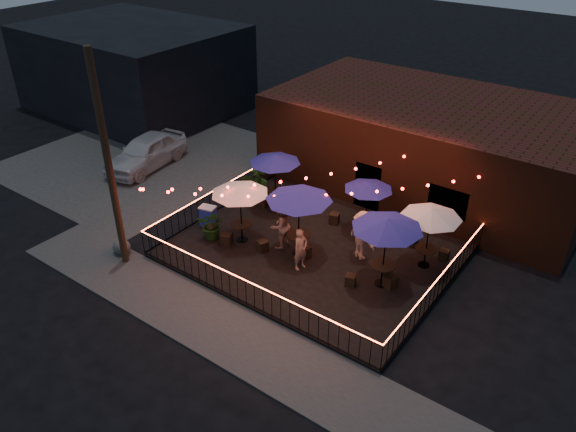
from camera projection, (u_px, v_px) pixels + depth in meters
name	position (u px, v px, depth m)	size (l,w,h in m)	color
ground	(282.00, 279.00, 20.12)	(110.00, 110.00, 0.00)	black
patio	(314.00, 252.00, 21.47)	(10.00, 8.00, 0.15)	black
sidewalk	(222.00, 329.00, 17.86)	(18.00, 2.50, 0.05)	#3F3D3A
parking_lot	(143.00, 157.00, 28.98)	(11.00, 12.00, 0.02)	#3F3D3A
brick_building	(431.00, 144.00, 25.51)	(14.00, 8.00, 4.00)	#3D1E10
background_building	(134.00, 68.00, 34.21)	(12.00, 9.00, 5.00)	black
utility_pole	(109.00, 165.00, 19.01)	(0.26, 0.26, 8.00)	#342315
fence_front	(246.00, 293.00, 18.40)	(10.00, 0.04, 1.04)	black
fence_left	(216.00, 201.00, 23.71)	(0.04, 8.00, 1.04)	black
fence_right	(439.00, 288.00, 18.63)	(0.04, 8.00, 1.04)	black
festoon_lights	(288.00, 191.00, 20.52)	(10.02, 8.72, 1.32)	red
cafe_table_0	(240.00, 190.00, 20.91)	(2.75, 2.75, 2.44)	black
cafe_table_1	(275.00, 159.00, 23.28)	(2.89, 2.89, 2.40)	black
cafe_table_2	(299.00, 196.00, 20.02)	(3.03, 3.03, 2.70)	black
cafe_table_3	(368.00, 186.00, 21.75)	(2.20, 2.20, 2.13)	black
cafe_table_4	(387.00, 225.00, 18.40)	(2.89, 2.89, 2.67)	black
cafe_table_5	(431.00, 214.00, 19.48)	(2.84, 2.84, 2.39)	black
bistro_chair_0	(211.00, 231.00, 22.17)	(0.39, 0.39, 0.47)	black
bistro_chair_1	(227.00, 239.00, 21.65)	(0.40, 0.40, 0.47)	black
bistro_chair_2	(263.00, 201.00, 24.27)	(0.38, 0.38, 0.45)	black
bistro_chair_3	(278.00, 207.00, 23.82)	(0.42, 0.42, 0.49)	black
bistro_chair_4	(263.00, 246.00, 21.30)	(0.37, 0.37, 0.43)	black
bistro_chair_5	(304.00, 252.00, 20.90)	(0.42, 0.42, 0.49)	black
bistro_chair_6	(334.00, 218.00, 23.03)	(0.37, 0.37, 0.44)	black
bistro_chair_7	(373.00, 235.00, 21.92)	(0.41, 0.41, 0.49)	black
bistro_chair_8	(350.00, 280.00, 19.51)	(0.34, 0.34, 0.41)	black
bistro_chair_9	(390.00, 282.00, 19.37)	(0.40, 0.40, 0.48)	black
bistro_chair_10	(412.00, 240.00, 21.62)	(0.38, 0.38, 0.45)	black
bistro_chair_11	(444.00, 255.00, 20.81)	(0.34, 0.34, 0.41)	black
patron_a	(301.00, 249.00, 20.07)	(0.59, 0.39, 1.61)	tan
patron_b	(280.00, 225.00, 21.14)	(0.95, 0.74, 1.95)	#CCA889
patron_c	(362.00, 235.00, 20.52)	(1.27, 0.73, 1.96)	tan
potted_shrub_a	(213.00, 225.00, 21.87)	(1.07, 0.93, 1.19)	#123914
potted_shrub_b	(249.00, 188.00, 24.30)	(0.78, 0.63, 1.41)	#104112
potted_shrub_c	(259.00, 179.00, 25.01)	(0.78, 0.78, 1.39)	#123712
cooler	(208.00, 216.00, 22.78)	(0.74, 0.61, 0.86)	blue
boulder	(122.00, 247.00, 21.33)	(0.81, 0.69, 0.64)	#3F3F3B
car_white	(146.00, 152.00, 27.65)	(1.90, 4.72, 1.61)	silver
car_silver	(155.00, 121.00, 31.51)	(1.47, 4.21, 1.39)	#A6A7AF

